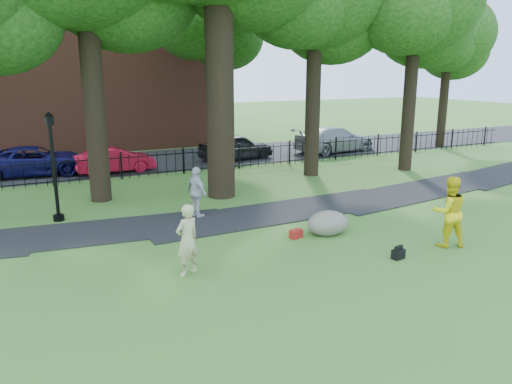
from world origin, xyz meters
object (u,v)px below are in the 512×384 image
lamppost (54,169)px  man (449,212)px  red_sedan (115,160)px  woman (187,240)px  boulder (328,222)px

lamppost → man: bearing=-57.0°
lamppost → red_sedan: 8.16m
woman → boulder: woman is taller
woman → boulder: size_ratio=1.36×
man → red_sedan: 16.43m
woman → boulder: (4.96, 1.17, -0.52)m
boulder → lamppost: size_ratio=0.37×
boulder → lamppost: 9.20m
red_sedan → man: bearing=-157.5°
man → lamppost: lamppost is taller
man → red_sedan: (-6.72, 14.98, -0.40)m
lamppost → woman: bearing=-88.0°
lamppost → boulder: bearing=-54.3°
lamppost → red_sedan: lamppost is taller
boulder → woman: bearing=-166.8°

